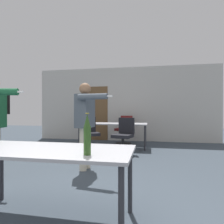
{
  "coord_description": "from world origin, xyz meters",
  "views": [
    {
      "loc": [
        0.96,
        -1.5,
        1.13
      ],
      "look_at": [
        0.19,
        2.43,
        1.1
      ],
      "focal_mm": 32.0,
      "sensor_mm": 36.0,
      "label": 1
    }
  ],
  "objects_px": {
    "beer_bottle": "(87,135)",
    "office_chair_near_pushed": "(124,130)",
    "person_far_watching": "(86,117)",
    "office_chair_mid_tucked": "(90,135)",
    "office_chair_far_right": "(124,137)"
  },
  "relations": [
    {
      "from": "office_chair_mid_tucked",
      "to": "beer_bottle",
      "type": "relative_size",
      "value": 2.56
    },
    {
      "from": "office_chair_far_right",
      "to": "beer_bottle",
      "type": "xyz_separation_m",
      "value": [
        0.14,
        -3.47,
        0.47
      ]
    },
    {
      "from": "person_far_watching",
      "to": "office_chair_near_pushed",
      "type": "relative_size",
      "value": 1.75
    },
    {
      "from": "person_far_watching",
      "to": "office_chair_near_pushed",
      "type": "xyz_separation_m",
      "value": [
        0.34,
        3.15,
        -0.55
      ]
    },
    {
      "from": "office_chair_mid_tucked",
      "to": "beer_bottle",
      "type": "height_order",
      "value": "beer_bottle"
    },
    {
      "from": "office_chair_far_right",
      "to": "office_chair_mid_tucked",
      "type": "bearing_deg",
      "value": 3.8
    },
    {
      "from": "office_chair_mid_tucked",
      "to": "beer_bottle",
      "type": "distance_m",
      "value": 3.86
    },
    {
      "from": "beer_bottle",
      "to": "office_chair_near_pushed",
      "type": "bearing_deg",
      "value": 93.81
    },
    {
      "from": "office_chair_far_right",
      "to": "office_chair_near_pushed",
      "type": "bearing_deg",
      "value": -67.9
    },
    {
      "from": "office_chair_near_pushed",
      "to": "beer_bottle",
      "type": "distance_m",
      "value": 5.17
    },
    {
      "from": "office_chair_mid_tucked",
      "to": "office_chair_near_pushed",
      "type": "bearing_deg",
      "value": -148.58
    },
    {
      "from": "person_far_watching",
      "to": "beer_bottle",
      "type": "distance_m",
      "value": 2.11
    },
    {
      "from": "office_chair_far_right",
      "to": "office_chair_near_pushed",
      "type": "xyz_separation_m",
      "value": [
        -0.2,
        1.67,
        0.01
      ]
    },
    {
      "from": "person_far_watching",
      "to": "office_chair_far_right",
      "type": "distance_m",
      "value": 1.67
    },
    {
      "from": "office_chair_near_pushed",
      "to": "office_chair_mid_tucked",
      "type": "height_order",
      "value": "office_chair_near_pushed"
    }
  ]
}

